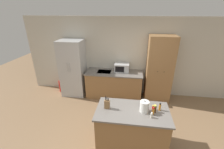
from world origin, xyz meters
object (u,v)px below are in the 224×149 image
at_px(refrigerator, 73,68).
at_px(fire_extinguisher, 61,86).
at_px(spice_bottle_tall_dark, 153,107).
at_px(kettle, 144,107).
at_px(spice_bottle_short_red, 160,107).
at_px(knife_block, 107,104).
at_px(pantry_cabinet, 159,69).
at_px(spice_bottle_amber_oil, 153,111).
at_px(spice_bottle_pale_salt, 155,109).
at_px(microwave, 122,67).
at_px(spice_bottle_green_herb, 152,115).

height_order(refrigerator, fire_extinguisher, refrigerator).
distance_m(refrigerator, spice_bottle_tall_dark, 3.09).
bearing_deg(kettle, spice_bottle_short_red, 15.29).
relative_size(knife_block, spice_bottle_tall_dark, 2.80).
xyz_separation_m(pantry_cabinet, spice_bottle_short_red, (-0.26, -1.95, -0.06)).
bearing_deg(fire_extinguisher, knife_block, -44.56).
height_order(refrigerator, kettle, refrigerator).
height_order(pantry_cabinet, kettle, pantry_cabinet).
relative_size(pantry_cabinet, spice_bottle_amber_oil, 13.37).
bearing_deg(pantry_cabinet, spice_bottle_pale_salt, -100.24).
xyz_separation_m(spice_bottle_amber_oil, kettle, (-0.17, 0.06, 0.04)).
distance_m(pantry_cabinet, fire_extinguisher, 3.48).
bearing_deg(kettle, fire_extinguisher, 144.01).
bearing_deg(microwave, spice_bottle_green_herb, -72.14).
bearing_deg(fire_extinguisher, spice_bottle_amber_oil, -35.27).
xyz_separation_m(microwave, knife_block, (-0.13, -2.10, -0.02)).
xyz_separation_m(knife_block, spice_bottle_green_herb, (0.87, -0.17, -0.05)).
xyz_separation_m(pantry_cabinet, knife_block, (-1.31, -2.03, -0.04)).
relative_size(knife_block, kettle, 1.11).
xyz_separation_m(spice_bottle_short_red, fire_extinguisher, (-3.12, 1.95, -0.77)).
xyz_separation_m(spice_bottle_short_red, spice_bottle_green_herb, (-0.19, -0.25, -0.02)).
distance_m(refrigerator, spice_bottle_short_red, 3.20).
bearing_deg(microwave, refrigerator, -176.11).
relative_size(pantry_cabinet, spice_bottle_pale_salt, 13.25).
height_order(spice_bottle_tall_dark, spice_bottle_amber_oil, spice_bottle_amber_oil).
distance_m(refrigerator, fire_extinguisher, 0.92).
bearing_deg(microwave, spice_bottle_amber_oil, -70.42).
xyz_separation_m(knife_block, kettle, (0.74, -0.01, 0.02)).
distance_m(spice_bottle_amber_oil, spice_bottle_green_herb, 0.11).
bearing_deg(spice_bottle_green_herb, kettle, 126.84).
height_order(spice_bottle_short_red, spice_bottle_amber_oil, spice_bottle_short_red).
bearing_deg(knife_block, refrigerator, 127.11).
bearing_deg(spice_bottle_pale_salt, spice_bottle_green_herb, -112.65).
relative_size(spice_bottle_tall_dark, spice_bottle_amber_oil, 0.65).
height_order(spice_bottle_short_red, kettle, kettle).
height_order(knife_block, spice_bottle_pale_salt, knife_block).
height_order(spice_bottle_tall_dark, spice_bottle_pale_salt, spice_bottle_pale_salt).
relative_size(spice_bottle_green_herb, spice_bottle_pale_salt, 0.73).
xyz_separation_m(knife_block, spice_bottle_amber_oil, (0.91, -0.07, -0.03)).
distance_m(spice_bottle_tall_dark, spice_bottle_pale_salt, 0.08).
relative_size(pantry_cabinet, kettle, 8.16).
distance_m(spice_bottle_green_herb, kettle, 0.22).
bearing_deg(microwave, kettle, -73.93).
distance_m(spice_bottle_tall_dark, spice_bottle_amber_oil, 0.16).
relative_size(refrigerator, microwave, 4.02).
bearing_deg(spice_bottle_pale_salt, spice_bottle_amber_oil, -115.79).
xyz_separation_m(microwave, fire_extinguisher, (-2.20, -0.07, -0.81)).
bearing_deg(kettle, spice_bottle_tall_dark, 27.10).
height_order(spice_bottle_tall_dark, kettle, kettle).
bearing_deg(spice_bottle_short_red, fire_extinguisher, 147.93).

